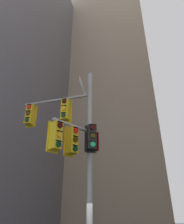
# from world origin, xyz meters

# --- Properties ---
(building_mid_block) EXTENTS (13.09, 13.09, 43.40)m
(building_mid_block) POSITION_xyz_m (-2.16, 21.17, 21.70)
(building_mid_block) COLOR tan
(building_mid_block) RESTS_ON ground
(signal_pole_assembly) EXTENTS (3.74, 2.41, 8.22)m
(signal_pole_assembly) POSITION_xyz_m (-0.72, -0.27, 4.97)
(signal_pole_assembly) COLOR #9EA0A3
(signal_pole_assembly) RESTS_ON ground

